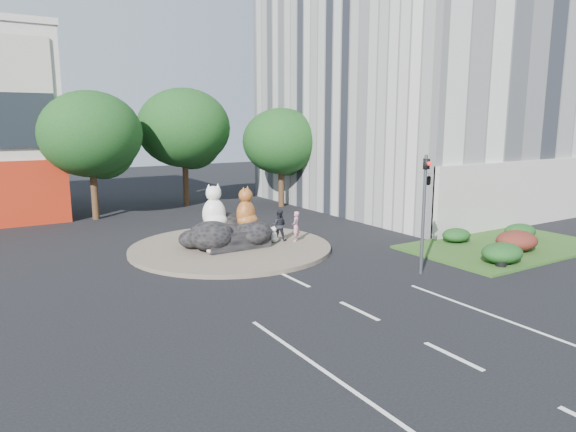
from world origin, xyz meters
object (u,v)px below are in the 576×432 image
cat_white (214,206)px  pedestrian_dark (279,225)px  kitten_calico (211,244)px  kitten_white (274,234)px  pedestrian_pink (296,226)px  litter_bin (501,259)px  cat_tabby (246,207)px

cat_white → pedestrian_dark: 3.60m
kitten_calico → kitten_white: (3.71, 0.46, -0.03)m
kitten_white → pedestrian_pink: 1.20m
pedestrian_pink → pedestrian_dark: 0.88m
cat_white → litter_bin: 13.51m
cat_tabby → pedestrian_pink: size_ratio=1.32×
kitten_calico → kitten_white: kitten_calico is taller
cat_tabby → kitten_white: (1.46, -0.25, -1.51)m
litter_bin → cat_tabby: bearing=130.5°
pedestrian_dark → litter_bin: 10.77m
kitten_calico → cat_white: bearing=92.1°
kitten_white → litter_bin: kitten_white is taller
cat_white → kitten_white: 3.43m
cat_tabby → kitten_calico: bearing=165.6°
kitten_calico → litter_bin: 13.06m
cat_white → kitten_calico: 2.20m
cat_white → kitten_calico: size_ratio=2.45×
cat_tabby → litter_bin: size_ratio=3.23×
cat_tabby → pedestrian_dark: (1.87, -0.11, -1.12)m
cat_tabby → kitten_calico: cat_tabby is taller
cat_white → cat_tabby: (1.45, -0.61, -0.08)m
pedestrian_dark → kitten_white: bearing=58.9°
cat_tabby → pedestrian_dark: bearing=-35.4°
pedestrian_dark → kitten_calico: bearing=47.5°
kitten_calico → pedestrian_pink: (4.77, 0.03, 0.33)m
pedestrian_pink → litter_bin: size_ratio=2.46×
litter_bin → pedestrian_dark: bearing=123.3°
kitten_calico → kitten_white: size_ratio=1.07×
kitten_white → cat_tabby: bearing=128.7°
pedestrian_dark → litter_bin: (5.90, -8.99, -0.57)m
pedestrian_pink → cat_white: bearing=-62.1°
litter_bin → cat_white: bearing=133.5°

